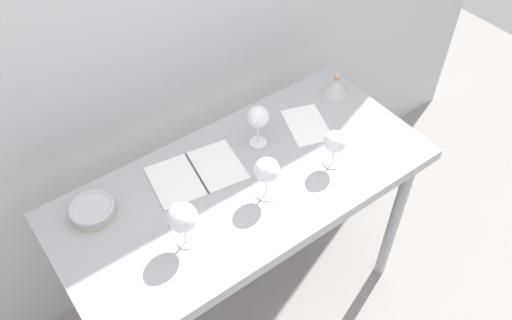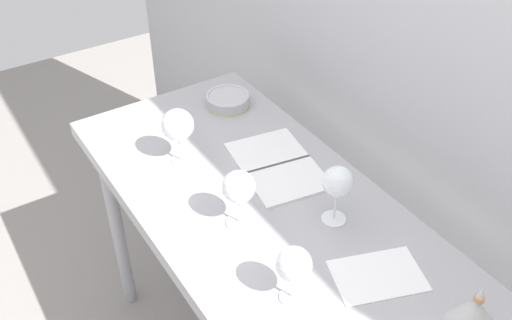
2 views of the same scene
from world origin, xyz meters
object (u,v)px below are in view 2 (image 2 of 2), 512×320
(wine_glass_near_center, at_px, (239,188))
(open_notebook, at_px, (277,165))
(wine_glass_far_right, at_px, (338,183))
(decanter_funnel, at_px, (474,312))
(wine_glass_near_left, at_px, (178,126))
(wine_glass_near_right, at_px, (294,266))
(tasting_sheet_upper, at_px, (378,275))
(tasting_bowl, at_px, (228,99))

(wine_glass_near_center, distance_m, open_notebook, 0.30)
(wine_glass_near_center, bearing_deg, wine_glass_far_right, 59.95)
(open_notebook, distance_m, decanter_funnel, 0.72)
(wine_glass_near_center, distance_m, wine_glass_near_left, 0.33)
(wine_glass_near_right, xyz_separation_m, tasting_sheet_upper, (0.06, 0.22, -0.11))
(wine_glass_far_right, distance_m, decanter_funnel, 0.45)
(wine_glass_near_left, height_order, tasting_bowl, wine_glass_near_left)
(wine_glass_near_left, xyz_separation_m, tasting_sheet_upper, (0.68, 0.19, -0.13))
(wine_glass_far_right, height_order, wine_glass_near_left, wine_glass_near_left)
(wine_glass_near_right, relative_size, wine_glass_near_center, 0.92)
(wine_glass_near_left, bearing_deg, wine_glass_near_center, 1.18)
(tasting_bowl, relative_size, decanter_funnel, 1.17)
(wine_glass_near_left, relative_size, tasting_sheet_upper, 0.83)
(wine_glass_near_right, distance_m, wine_glass_near_center, 0.29)
(wine_glass_near_right, height_order, decanter_funnel, wine_glass_near_right)
(wine_glass_near_left, relative_size, open_notebook, 0.50)
(wine_glass_near_center, distance_m, tasting_bowl, 0.61)
(tasting_sheet_upper, distance_m, decanter_funnel, 0.24)
(wine_glass_near_center, height_order, wine_glass_near_left, wine_glass_near_left)
(wine_glass_far_right, distance_m, tasting_sheet_upper, 0.25)
(wine_glass_near_center, relative_size, open_notebook, 0.47)
(open_notebook, bearing_deg, tasting_bowl, -178.52)
(tasting_sheet_upper, relative_size, decanter_funnel, 1.67)
(tasting_bowl, bearing_deg, open_notebook, -7.82)
(wine_glass_near_right, bearing_deg, wine_glass_far_right, 121.79)
(wine_glass_far_right, xyz_separation_m, wine_glass_near_left, (-0.46, -0.23, 0.00))
(tasting_sheet_upper, height_order, decanter_funnel, decanter_funnel)
(tasting_bowl, bearing_deg, decanter_funnel, -0.66)
(wine_glass_near_right, distance_m, wine_glass_far_right, 0.30)
(tasting_bowl, bearing_deg, wine_glass_far_right, -4.80)
(wine_glass_near_left, distance_m, tasting_sheet_upper, 0.72)
(wine_glass_far_right, height_order, decanter_funnel, wine_glass_far_right)
(tasting_bowl, xyz_separation_m, decanter_funnel, (1.10, -0.01, 0.02))
(wine_glass_far_right, relative_size, tasting_bowl, 1.14)
(wine_glass_near_center, height_order, tasting_bowl, wine_glass_near_center)
(open_notebook, height_order, tasting_bowl, tasting_bowl)
(open_notebook, height_order, decanter_funnel, decanter_funnel)
(wine_glass_near_right, bearing_deg, tasting_sheet_upper, 74.37)
(wine_glass_far_right, bearing_deg, tasting_sheet_upper, -9.50)
(wine_glass_near_right, xyz_separation_m, wine_glass_near_left, (-0.62, 0.02, 0.02))
(tasting_sheet_upper, bearing_deg, wine_glass_near_right, -86.13)
(open_notebook, xyz_separation_m, decanter_funnel, (0.72, 0.04, 0.04))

